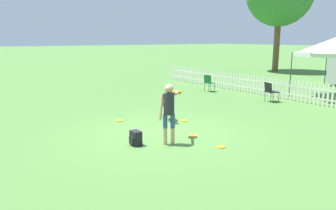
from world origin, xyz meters
The scene contains 11 objects.
ground_plane centered at (0.00, 0.00, 0.00)m, with size 240.00×240.00×0.00m, color #4C7A38.
handler_person centered at (0.95, -0.40, 1.01)m, with size 0.75×1.01×1.62m.
leaping_dog centered at (-1.20, 1.02, 0.57)m, with size 1.06×0.78×0.93m.
frisbee_near_handler centered at (-0.79, 1.43, 0.01)m, with size 0.24×0.24×0.02m.
frisbee_near_dog centered at (0.78, 0.55, 0.01)m, with size 0.24×0.24×0.02m.
frisbee_midfield centered at (1.95, 0.53, 0.01)m, with size 0.24×0.24×0.02m.
frisbee_far_scatter centered at (-2.04, -0.40, 0.01)m, with size 0.24×0.24×0.02m.
backpack_on_grass centered at (0.54, -1.20, 0.19)m, with size 0.32×0.26×0.39m.
picket_fence centered at (0.00, 7.74, 0.47)m, with size 21.02×0.04×0.92m.
folding_chair_blue_left centered at (-1.36, 6.68, 0.52)m, with size 0.62×0.63×0.87m.
folding_chair_center centered at (-5.04, 6.31, 0.54)m, with size 0.53×0.54×0.90m.
Camera 1 is at (7.84, -5.20, 2.78)m, focal length 35.00 mm.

